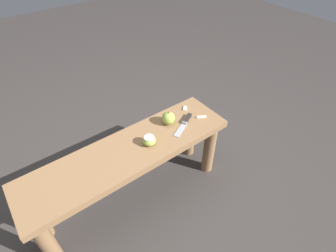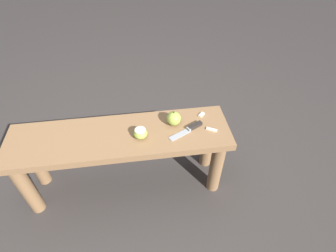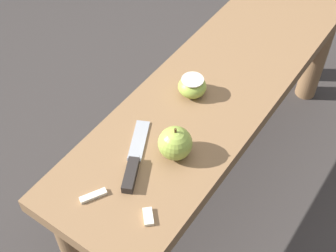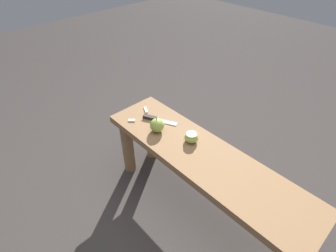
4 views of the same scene
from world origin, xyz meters
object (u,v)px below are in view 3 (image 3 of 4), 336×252
(knife, at_px, (132,164))
(apple_cut, at_px, (192,86))
(wooden_bench, at_px, (221,101))
(apple_whole, at_px, (175,143))

(knife, bearing_deg, apple_cut, -23.01)
(wooden_bench, height_order, knife, knife)
(wooden_bench, xyz_separation_m, knife, (-0.38, 0.02, 0.11))
(knife, distance_m, apple_cut, 0.27)
(wooden_bench, height_order, apple_cut, apple_cut)
(apple_whole, height_order, apple_cut, apple_whole)
(wooden_bench, height_order, apple_whole, apple_whole)
(apple_whole, xyz_separation_m, apple_cut, (0.18, 0.07, -0.01))
(apple_whole, bearing_deg, wooden_bench, 8.11)
(wooden_bench, distance_m, apple_cut, 0.17)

